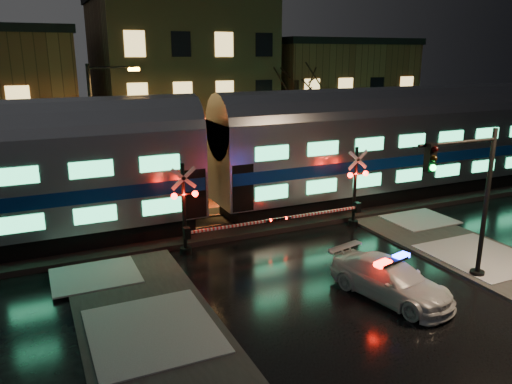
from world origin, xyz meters
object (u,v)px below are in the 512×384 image
(crossing_signal_left, at_px, (194,217))
(streetlight, at_px, (99,131))
(crossing_signal_right, at_px, (349,196))
(police_car, at_px, (391,280))
(traffic_light, at_px, (469,205))

(crossing_signal_left, height_order, streetlight, streetlight)
(crossing_signal_right, height_order, crossing_signal_left, crossing_signal_right)
(police_car, distance_m, crossing_signal_right, 6.95)
(crossing_signal_right, bearing_deg, police_car, -113.38)
(streetlight, bearing_deg, crossing_signal_left, -69.40)
(police_car, height_order, crossing_signal_left, crossing_signal_left)
(police_car, relative_size, crossing_signal_left, 0.88)
(crossing_signal_right, bearing_deg, crossing_signal_left, -180.00)
(traffic_light, bearing_deg, streetlight, 132.06)
(police_car, xyz_separation_m, traffic_light, (2.98, -0.16, 2.24))
(crossing_signal_right, bearing_deg, traffic_light, -87.77)
(crossing_signal_left, bearing_deg, crossing_signal_right, 0.00)
(crossing_signal_right, relative_size, crossing_signal_left, 1.00)
(crossing_signal_left, bearing_deg, streetlight, 110.60)
(police_car, relative_size, crossing_signal_right, 0.88)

